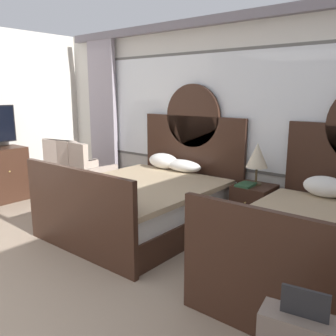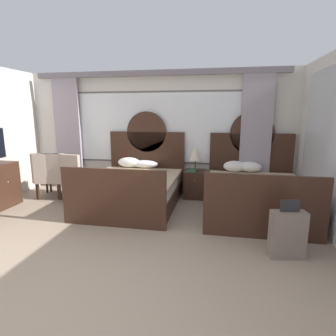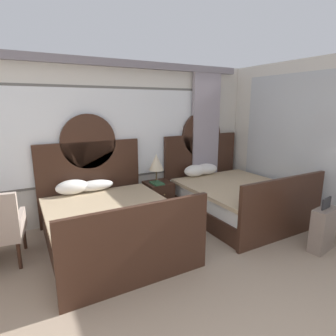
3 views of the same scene
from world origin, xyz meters
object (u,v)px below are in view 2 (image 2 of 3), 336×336
Objects in this scene: suitcase_on_floor at (287,234)px; armchair_by_window_left at (73,175)px; bed_near_mirror at (254,193)px; nightstand_between_beds at (195,184)px; bed_near_window at (134,187)px; book_on_nightstand at (192,171)px; armchair_by_window_right at (52,174)px; table_lamp_on_nightstand at (196,153)px; armchair_by_window_centre at (52,174)px.

armchair_by_window_left is at bearing 156.22° from suitcase_on_floor.
nightstand_between_beds is at bearing 148.28° from bed_near_mirror.
bed_near_window reaches higher than book_on_nightstand.
bed_near_mirror reaches higher than suitcase_on_floor.
book_on_nightstand is (1.07, 0.61, 0.25)m from bed_near_window.
armchair_by_window_right is at bearing 158.53° from suitcase_on_floor.
nightstand_between_beds is at bearing 12.60° from armchair_by_window_left.
bed_near_mirror is 1.49m from table_lamp_on_nightstand.
armchair_by_window_right is (-2.92, -0.47, -0.09)m from book_on_nightstand.
suitcase_on_floor is (4.35, -1.71, -0.21)m from armchair_by_window_right.
table_lamp_on_nightstand is at bearing 120.48° from suitcase_on_floor.
armchair_by_window_left is 1.29× the size of suitcase_on_floor.
suitcase_on_floor is (1.43, -2.18, -0.30)m from book_on_nightstand.
armchair_by_window_right is at bearing 178.09° from bed_near_mirror.
nightstand_between_beds is (-1.13, 0.70, -0.06)m from bed_near_mirror.
bed_near_mirror is 2.19× the size of armchair_by_window_left.
armchair_by_window_right is at bearing -168.38° from table_lamp_on_nightstand.
bed_near_window is 4.12× the size of table_lamp_on_nightstand.
bed_near_mirror is at bearing -1.91° from armchair_by_window_right.
bed_near_mirror is 2.19× the size of armchair_by_window_right.
armchair_by_window_centre is at bearing -170.85° from book_on_nightstand.
bed_near_window is at bearing -4.32° from armchair_by_window_right.
table_lamp_on_nightstand is 3.08m from armchair_by_window_right.
table_lamp_on_nightstand reaches higher than armchair_by_window_right.
bed_near_mirror is 4.12× the size of table_lamp_on_nightstand.
bed_near_window is at bearing -5.69° from armchair_by_window_left.
armchair_by_window_right is (-2.98, -0.61, -0.43)m from table_lamp_on_nightstand.
armchair_by_window_centre is (-2.94, -0.47, -0.09)m from book_on_nightstand.
bed_near_window reaches higher than suitcase_on_floor.
armchair_by_window_centre is 4.70m from suitcase_on_floor.
bed_near_window reaches higher than table_lamp_on_nightstand.
bed_near_mirror is at bearing 0.06° from bed_near_window.
bed_near_mirror is 4.13m from armchair_by_window_right.
bed_near_window is 1.40m from armchair_by_window_left.
bed_near_window is 1.87m from armchair_by_window_right.
armchair_by_window_left is 4.24m from suitcase_on_floor.
armchair_by_window_centre is at bearing 158.65° from suitcase_on_floor.
armchair_by_window_centre is at bearing -179.91° from armchair_by_window_left.
table_lamp_on_nightstand reaches higher than suitcase_on_floor.
table_lamp_on_nightstand is 2.77m from suitcase_on_floor.
armchair_by_window_left reaches higher than nightstand_between_beds.
nightstand_between_beds is at bearing 10.60° from armchair_by_window_centre.
armchair_by_window_left is 0.49m from armchair_by_window_centre.
armchair_by_window_left is (-2.45, -0.47, -0.09)m from book_on_nightstand.
suitcase_on_floor is at bearing -56.80° from book_on_nightstand.
bed_near_window is 2.19× the size of armchair_by_window_left.
bed_near_mirror is (2.27, 0.00, 0.00)m from bed_near_window.
bed_near_mirror reaches higher than armchair_by_window_centre.
bed_near_window is at bearing -148.41° from nightstand_between_beds.
book_on_nightstand is at bearing 123.20° from suitcase_on_floor.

